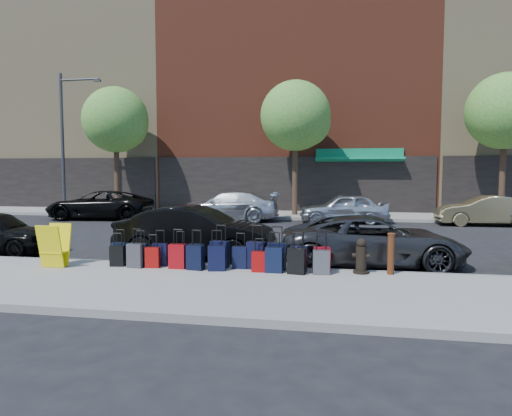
% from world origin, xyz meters
% --- Properties ---
extents(ground, '(120.00, 120.00, 0.00)m').
position_xyz_m(ground, '(0.00, 0.00, 0.00)').
color(ground, black).
rests_on(ground, ground).
extents(sidewalk_near, '(60.00, 4.00, 0.15)m').
position_xyz_m(sidewalk_near, '(0.00, -6.50, 0.07)').
color(sidewalk_near, gray).
rests_on(sidewalk_near, ground).
extents(sidewalk_far, '(60.00, 4.00, 0.15)m').
position_xyz_m(sidewalk_far, '(0.00, 10.00, 0.07)').
color(sidewalk_far, gray).
rests_on(sidewalk_far, ground).
extents(curb_near, '(60.00, 0.08, 0.15)m').
position_xyz_m(curb_near, '(0.00, -4.48, 0.07)').
color(curb_near, gray).
rests_on(curb_near, ground).
extents(curb_far, '(60.00, 0.08, 0.15)m').
position_xyz_m(curb_far, '(0.00, 7.98, 0.07)').
color(curb_far, gray).
rests_on(curb_far, ground).
extents(building_left, '(15.00, 12.12, 16.00)m').
position_xyz_m(building_left, '(-16.00, 17.98, 7.98)').
color(building_left, tan).
rests_on(building_left, ground).
extents(building_center, '(17.00, 12.85, 20.00)m').
position_xyz_m(building_center, '(0.00, 17.99, 9.98)').
color(building_center, maroon).
rests_on(building_center, ground).
extents(tree_left, '(3.80, 3.80, 7.27)m').
position_xyz_m(tree_left, '(-9.86, 9.50, 5.41)').
color(tree_left, black).
rests_on(tree_left, sidewalk_far).
extents(tree_center, '(3.80, 3.80, 7.27)m').
position_xyz_m(tree_center, '(0.64, 9.50, 5.41)').
color(tree_center, black).
rests_on(tree_center, sidewalk_far).
extents(tree_right, '(3.80, 3.80, 7.27)m').
position_xyz_m(tree_right, '(11.14, 9.50, 5.41)').
color(tree_right, black).
rests_on(tree_right, sidewalk_far).
extents(streetlight, '(2.59, 0.18, 8.00)m').
position_xyz_m(streetlight, '(-12.80, 8.80, 4.66)').
color(streetlight, '#333338').
rests_on(streetlight, sidewalk_far).
extents(suitcase_front_0, '(0.36, 0.20, 0.88)m').
position_xyz_m(suitcase_front_0, '(-2.55, -4.84, 0.43)').
color(suitcase_front_0, black).
rests_on(suitcase_front_0, sidewalk_near).
extents(suitcase_front_1, '(0.38, 0.23, 0.86)m').
position_xyz_m(suitcase_front_1, '(-2.01, -4.84, 0.42)').
color(suitcase_front_1, black).
rests_on(suitcase_front_1, sidewalk_near).
extents(suitcase_front_2, '(0.40, 0.27, 0.88)m').
position_xyz_m(suitcase_front_2, '(-1.48, -4.83, 0.43)').
color(suitcase_front_2, black).
rests_on(suitcase_front_2, sidewalk_near).
extents(suitcase_front_3, '(0.38, 0.23, 0.87)m').
position_xyz_m(suitcase_front_3, '(-0.97, -4.82, 0.42)').
color(suitcase_front_3, black).
rests_on(suitcase_front_3, sidewalk_near).
extents(suitcase_front_4, '(0.39, 0.25, 0.89)m').
position_xyz_m(suitcase_front_4, '(-0.56, -4.75, 0.43)').
color(suitcase_front_4, black).
rests_on(suitcase_front_4, sidewalk_near).
extents(suitcase_front_5, '(0.47, 0.31, 1.04)m').
position_xyz_m(suitcase_front_5, '(0.05, -4.77, 0.48)').
color(suitcase_front_5, black).
rests_on(suitcase_front_5, sidewalk_near).
extents(suitcase_front_6, '(0.36, 0.20, 0.86)m').
position_xyz_m(suitcase_front_6, '(0.56, -4.81, 0.42)').
color(suitcase_front_6, black).
rests_on(suitcase_front_6, sidewalk_near).
extents(suitcase_front_7, '(0.48, 0.32, 1.06)m').
position_xyz_m(suitcase_front_7, '(0.96, -4.80, 0.48)').
color(suitcase_front_7, black).
rests_on(suitcase_front_7, sidewalk_near).
extents(suitcase_front_8, '(0.45, 0.27, 1.04)m').
position_xyz_m(suitcase_front_8, '(1.45, -4.79, 0.48)').
color(suitcase_front_8, black).
rests_on(suitcase_front_8, sidewalk_near).
extents(suitcase_front_9, '(0.40, 0.24, 0.94)m').
position_xyz_m(suitcase_front_9, '(1.98, -4.82, 0.45)').
color(suitcase_front_9, black).
rests_on(suitcase_front_9, sidewalk_near).
extents(suitcase_front_10, '(0.41, 0.27, 0.92)m').
position_xyz_m(suitcase_front_10, '(2.52, -4.77, 0.44)').
color(suitcase_front_10, '#B20B1D').
rests_on(suitcase_front_10, sidewalk_near).
extents(suitcase_back_0, '(0.37, 0.25, 0.82)m').
position_xyz_m(suitcase_back_0, '(-2.49, -5.09, 0.41)').
color(suitcase_back_0, black).
rests_on(suitcase_back_0, sidewalk_near).
extents(suitcase_back_1, '(0.43, 0.28, 0.95)m').
position_xyz_m(suitcase_back_1, '(-1.97, -5.16, 0.45)').
color(suitcase_back_1, '#36363A').
rests_on(suitcase_back_1, sidewalk_near).
extents(suitcase_back_2, '(0.36, 0.23, 0.81)m').
position_xyz_m(suitcase_back_2, '(-1.55, -5.10, 0.40)').
color(suitcase_back_2, '#930C09').
rests_on(suitcase_back_2, sidewalk_near).
extents(suitcase_back_3, '(0.40, 0.24, 0.95)m').
position_xyz_m(suitcase_back_3, '(-0.93, -5.08, 0.45)').
color(suitcase_back_3, maroon).
rests_on(suitcase_back_3, sidewalk_near).
extents(suitcase_back_4, '(0.43, 0.29, 0.95)m').
position_xyz_m(suitcase_back_4, '(-0.45, -5.15, 0.45)').
color(suitcase_back_4, black).
rests_on(suitcase_back_4, sidewalk_near).
extents(suitcase_back_5, '(0.44, 0.31, 0.96)m').
position_xyz_m(suitcase_back_5, '(0.07, -5.15, 0.45)').
color(suitcase_back_5, black).
rests_on(suitcase_back_5, sidewalk_near).
extents(suitcase_back_7, '(0.34, 0.21, 0.79)m').
position_xyz_m(suitcase_back_7, '(1.08, -5.10, 0.40)').
color(suitcase_back_7, '#930909').
rests_on(suitcase_back_7, sidewalk_near).
extents(suitcase_back_8, '(0.40, 0.24, 0.95)m').
position_xyz_m(suitcase_back_8, '(1.43, -5.10, 0.44)').
color(suitcase_back_8, black).
rests_on(suitcase_back_8, sidewalk_near).
extents(suitcase_back_9, '(0.43, 0.29, 0.95)m').
position_xyz_m(suitcase_back_9, '(1.97, -5.16, 0.45)').
color(suitcase_back_9, black).
rests_on(suitcase_back_9, sidewalk_near).
extents(suitcase_back_10, '(0.40, 0.25, 0.90)m').
position_xyz_m(suitcase_back_10, '(2.52, -5.11, 0.43)').
color(suitcase_back_10, '#414147').
rests_on(suitcase_back_10, sidewalk_near).
extents(fire_hydrant, '(0.42, 0.36, 0.81)m').
position_xyz_m(fire_hydrant, '(3.42, -4.82, 0.52)').
color(fire_hydrant, black).
rests_on(fire_hydrant, sidewalk_near).
extents(bollard, '(0.17, 0.17, 0.94)m').
position_xyz_m(bollard, '(4.08, -4.81, 0.64)').
color(bollard, '#38190C').
rests_on(bollard, sidewalk_near).
extents(display_rack, '(0.61, 0.67, 1.05)m').
position_xyz_m(display_rack, '(-3.95, -5.46, 0.67)').
color(display_rack, yellow).
rests_on(display_rack, sidewalk_near).
extents(car_near_1, '(4.56, 1.64, 1.50)m').
position_xyz_m(car_near_1, '(-1.16, -2.92, 0.75)').
color(car_near_1, black).
rests_on(car_near_1, ground).
extents(car_near_2, '(4.97, 2.64, 1.33)m').
position_xyz_m(car_near_2, '(3.80, -3.16, 0.66)').
color(car_near_2, '#313234').
rests_on(car_near_2, ground).
extents(car_far_0, '(5.65, 3.06, 1.51)m').
position_xyz_m(car_far_0, '(-9.51, 6.58, 0.75)').
color(car_far_0, black).
rests_on(car_far_0, ground).
extents(car_far_1, '(5.34, 2.43, 1.52)m').
position_xyz_m(car_far_1, '(-2.68, 6.94, 0.76)').
color(car_far_1, silver).
rests_on(car_far_1, ground).
extents(car_far_2, '(4.42, 2.18, 1.45)m').
position_xyz_m(car_far_2, '(3.12, 6.98, 0.73)').
color(car_far_2, silver).
rests_on(car_far_2, ground).
extents(car_far_3, '(4.25, 1.54, 1.39)m').
position_xyz_m(car_far_3, '(9.53, 7.10, 0.70)').
color(car_far_3, '#918358').
rests_on(car_far_3, ground).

